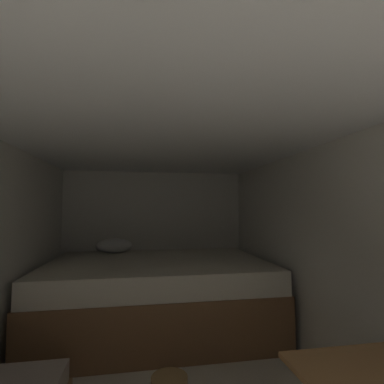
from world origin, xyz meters
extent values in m
cube|color=silver|center=(0.00, 4.28, 0.98)|extent=(2.74, 0.05, 1.95)
cube|color=silver|center=(1.35, 1.92, 0.98)|extent=(0.05, 4.67, 1.95)
cube|color=white|center=(0.00, 1.92, 1.98)|extent=(2.74, 4.67, 0.05)
cube|color=brown|center=(0.00, 3.34, 0.28)|extent=(2.52, 1.73, 0.55)
cube|color=beige|center=(0.00, 3.34, 0.67)|extent=(2.48, 1.69, 0.24)
ellipsoid|color=white|center=(-0.57, 4.00, 0.89)|extent=(0.49, 0.31, 0.20)
camera|label=1|loc=(-0.20, -0.12, 1.40)|focal=26.83mm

